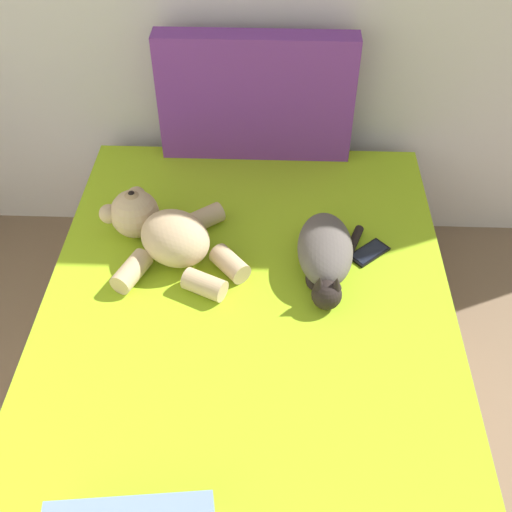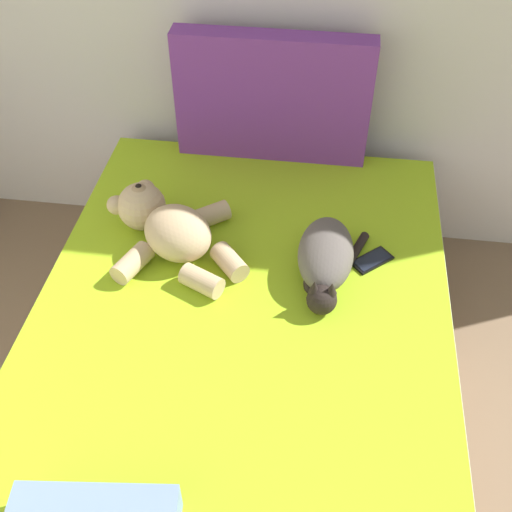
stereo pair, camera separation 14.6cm
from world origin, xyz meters
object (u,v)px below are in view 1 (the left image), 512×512
cell_phone (369,253)px  bed (247,372)px  patterned_cushion (256,98)px  cat (325,254)px  teddy_bear (164,232)px

cell_phone → bed: bearing=-140.7°
patterned_cushion → bed: bearing=-89.8°
bed → cell_phone: (0.42, 0.35, 0.26)m
cat → patterned_cushion: bearing=111.0°
patterned_cushion → teddy_bear: 0.71m
teddy_bear → cell_phone: size_ratio=3.51×
cell_phone → teddy_bear: bearing=-179.6°
bed → teddy_bear: bearing=131.8°
bed → cat: 0.50m
teddy_bear → cat: bearing=-7.5°
teddy_bear → cell_phone: 0.73m
bed → patterned_cushion: 1.09m
cell_phone → cat: bearing=-154.2°
bed → patterned_cushion: patterned_cushion is taller
teddy_bear → cell_phone: teddy_bear is taller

